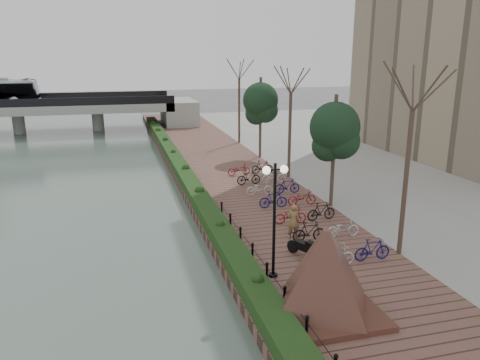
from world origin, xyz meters
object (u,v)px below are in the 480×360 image
object	(u,v)px
motorcycle	(303,247)
pedestrian	(293,221)
granite_monument	(324,271)
lamppost	(275,196)

from	to	relation	value
motorcycle	pedestrian	distance (m)	2.27
granite_monument	lamppost	world-z (taller)	lamppost
granite_monument	pedestrian	bearing A→B (deg)	77.60
motorcycle	pedestrian	size ratio (longest dim) A/B	0.92
granite_monument	motorcycle	size ratio (longest dim) A/B	3.24
pedestrian	granite_monument	bearing A→B (deg)	91.74
lamppost	pedestrian	size ratio (longest dim) A/B	2.70
granite_monument	pedestrian	size ratio (longest dim) A/B	2.98
motorcycle	granite_monument	bearing A→B (deg)	-128.67
motorcycle	pedestrian	xyz separation A→B (m)	(0.38, 2.21, 0.37)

